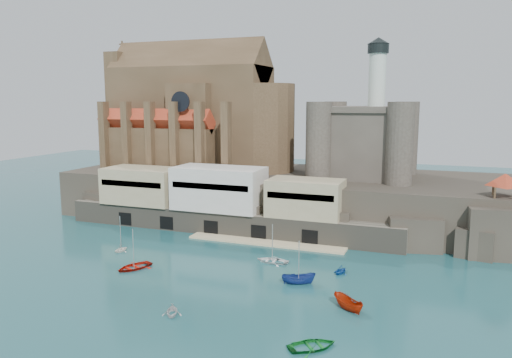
{
  "coord_description": "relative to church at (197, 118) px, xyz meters",
  "views": [
    {
      "loc": [
        32.01,
        -66.47,
        26.28
      ],
      "look_at": [
        -5.24,
        32.0,
        9.62
      ],
      "focal_mm": 35.0,
      "sensor_mm": 36.0,
      "label": 1
    }
  ],
  "objects": [
    {
      "name": "boat_5",
      "position": [
        45.79,
        -48.01,
        -22.13
      ],
      "size": [
        2.69,
        2.68,
        5.01
      ],
      "primitive_type": "imported",
      "rotation": [
        0.0,
        0.0,
        4.04
      ],
      "color": "#AC2407",
      "rests_on": "ground"
    },
    {
      "name": "castle_keep",
      "position": [
        40.21,
        -0.78,
        -3.81
      ],
      "size": [
        21.2,
        21.2,
        29.3
      ],
      "color": "#433D34",
      "rests_on": "promontory"
    },
    {
      "name": "boat_1",
      "position": [
        25.76,
        -57.44,
        -22.13
      ],
      "size": [
        3.33,
        2.78,
        3.32
      ],
      "primitive_type": "imported",
      "rotation": [
        0.0,
        0.0,
        0.42
      ],
      "color": "silver",
      "rests_on": "ground"
    },
    {
      "name": "ground",
      "position": [
        24.13,
        -41.85,
        -22.13
      ],
      "size": [
        300.0,
        300.0,
        0.0
      ],
      "primitive_type": "plane",
      "color": "#17494F",
      "rests_on": "ground"
    },
    {
      "name": "boat_6",
      "position": [
        30.79,
        -33.75,
        -22.13
      ],
      "size": [
        1.27,
        3.91,
        5.41
      ],
      "primitive_type": "imported",
      "rotation": [
        0.0,
        0.0,
        4.67
      ],
      "color": "white",
      "rests_on": "ground"
    },
    {
      "name": "promontory",
      "position": [
        23.94,
        -2.48,
        -17.2
      ],
      "size": [
        100.0,
        36.0,
        10.0
      ],
      "color": "#2A251F",
      "rests_on": "ground"
    },
    {
      "name": "boat_0",
      "position": [
        11.36,
        -44.46,
        -22.13
      ],
      "size": [
        4.34,
        2.74,
        5.88
      ],
      "primitive_type": "imported",
      "rotation": [
        0.0,
        0.0,
        5.89
      ],
      "color": "#BC1609",
      "rests_on": "ground"
    },
    {
      "name": "pavilion",
      "position": [
        66.13,
        -15.85,
        -9.4
      ],
      "size": [
        6.4,
        6.4,
        5.4
      ],
      "color": "#493522",
      "rests_on": "rock_outcrop"
    },
    {
      "name": "boat_3",
      "position": [
        44.13,
        -59.41,
        -22.13
      ],
      "size": [
        3.35,
        3.74,
        5.47
      ],
      "primitive_type": "imported",
      "rotation": [
        0.0,
        0.0,
        2.26
      ],
      "color": "#107125",
      "rests_on": "ground"
    },
    {
      "name": "quay",
      "position": [
        13.94,
        -18.78,
        -16.06
      ],
      "size": [
        70.0,
        12.0,
        13.05
      ],
      "color": "#696254",
      "rests_on": "ground"
    },
    {
      "name": "boat_4",
      "position": [
        4.07,
        -37.68,
        -22.13
      ],
      "size": [
        2.81,
        2.02,
        2.97
      ],
      "primitive_type": "imported",
      "rotation": [
        0.0,
        0.0,
        2.95
      ],
      "color": "white",
      "rests_on": "ground"
    },
    {
      "name": "rock_outcrop",
      "position": [
        66.13,
        -16.01,
        -18.11
      ],
      "size": [
        14.5,
        10.5,
        8.7
      ],
      "color": "#2A251F",
      "rests_on": "ground"
    },
    {
      "name": "boat_2",
      "position": [
        37.51,
        -41.63,
        -22.13
      ],
      "size": [
        2.49,
        2.46,
        4.96
      ],
      "primitive_type": "imported",
      "rotation": [
        0.0,
        0.0,
        1.97
      ],
      "color": "navy",
      "rests_on": "ground"
    },
    {
      "name": "boat_7",
      "position": [
        42.34,
        -35.15,
        -22.13
      ],
      "size": [
        3.0,
        2.36,
        3.04
      ],
      "primitive_type": "imported",
      "rotation": [
        0.0,
        0.0,
        5.96
      ],
      "color": "#144999",
      "rests_on": "ground"
    },
    {
      "name": "church",
      "position": [
        0.0,
        0.0,
        0.0
      ],
      "size": [
        47.0,
        25.93,
        30.51
      ],
      "color": "#493522",
      "rests_on": "promontory"
    }
  ]
}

